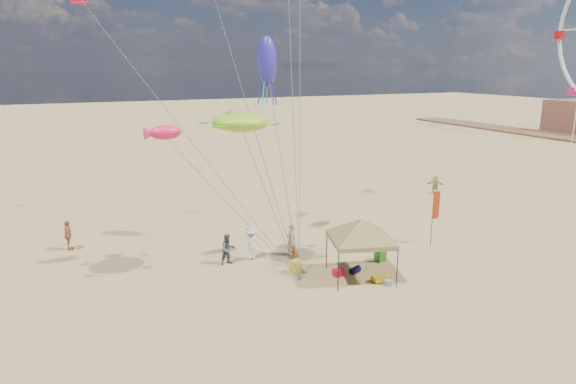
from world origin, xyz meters
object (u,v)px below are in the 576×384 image
chair_yellow (296,267)px  person_near_b (228,249)px  chair_green (380,255)px  beach_cart (381,278)px  canopy_tent (362,221)px  cooler_red (338,273)px  person_far_c (435,184)px  person_near_a (291,240)px  cooler_blue (369,248)px  feather_flag (435,209)px  person_near_c (251,243)px  person_far_a (68,235)px

chair_yellow → person_near_b: size_ratio=0.40×
chair_green → beach_cart: bearing=-124.0°
canopy_tent → chair_yellow: 4.26m
cooler_red → person_far_c: bearing=35.0°
chair_green → person_near_a: (-4.14, 2.82, 0.59)m
cooler_blue → chair_yellow: (-5.28, -1.07, 0.16)m
feather_flag → chair_yellow: bearing=-177.4°
cooler_blue → person_near_b: (-8.11, 1.56, 0.68)m
person_near_c → person_far_a: bearing=-35.4°
person_near_a → beach_cart: bearing=100.4°
person_far_a → person_far_c: bearing=-89.1°
feather_flag → person_near_c: bearing=167.8°
chair_green → person_far_c: (12.96, 10.49, 0.45)m
person_far_a → chair_green: bearing=-122.0°
cooler_red → cooler_blue: size_ratio=1.00×
cooler_red → person_far_c: person_far_c is taller
feather_flag → person_near_c: feather_flag is taller
canopy_tent → person_near_a: canopy_tent is taller
person_near_c → cooler_red: bearing=126.2°
cooler_blue → chair_green: size_ratio=0.77×
canopy_tent → cooler_red: 3.03m
canopy_tent → person_near_a: size_ratio=2.98×
cooler_red → chair_green: (3.18, 0.83, 0.16)m
cooler_blue → beach_cart: size_ratio=0.60×
cooler_blue → person_far_c: 15.58m
chair_yellow → person_far_a: bearing=140.9°
feather_flag → person_far_a: (-20.14, 8.23, -1.32)m
chair_green → chair_yellow: bearing=175.2°
beach_cart → person_far_a: bearing=141.0°
cooler_red → chair_green: chair_green is taller
cooler_blue → person_near_a: person_near_a is taller
chair_yellow → canopy_tent: bearing=-33.7°
cooler_red → person_near_c: 5.27m
person_near_b → person_far_a: size_ratio=0.96×
cooler_red → beach_cart: (1.60, -1.50, 0.01)m
feather_flag → cooler_red: 8.09m
feather_flag → person_far_c: bearing=48.6°
cooler_red → person_near_c: bearing=129.1°
chair_yellow → beach_cart: (3.44, -2.76, -0.15)m
chair_green → beach_cart: (-1.58, -2.34, -0.15)m
feather_flag → person_far_c: 12.92m
canopy_tent → person_near_a: bearing=113.9°
beach_cart → person_near_b: size_ratio=0.52×
canopy_tent → chair_green: canopy_tent is taller
cooler_red → beach_cart: size_ratio=0.60×
person_far_a → person_far_c: 28.67m
person_far_c → cooler_red: bearing=-104.1°
person_far_c → person_far_a: bearing=-136.4°
person_near_b → person_near_a: bearing=-9.6°
person_near_b → person_far_a: bearing=136.2°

